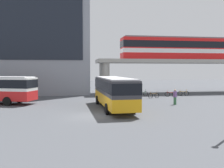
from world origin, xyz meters
TOP-DOWN VIEW (x-y plane):
  - ground_plane at (0.00, 10.00)m, footprint 120.00×120.00m
  - station_building at (-10.20, 24.82)m, footprint 22.41×15.49m
  - elevated_platform at (16.98, 19.06)m, footprint 29.50×6.27m
  - train at (15.97, 19.06)m, footprint 19.26×2.96m
  - bus_main at (2.51, 3.63)m, footprint 3.03×11.12m
  - bicycle_brown at (9.62, 12.12)m, footprint 1.75×0.50m
  - bicycle_orange at (15.19, 14.54)m, footprint 1.79×0.12m
  - bicycle_red at (12.76, 13.53)m, footprint 1.74×0.56m
  - bicycle_green at (8.71, 14.81)m, footprint 1.79×0.19m
  - pedestrian_at_kerb at (9.94, 5.45)m, footprint 0.47×0.46m

SIDE VIEW (x-z plane):
  - ground_plane at x=0.00m, z-range 0.00..0.00m
  - bicycle_brown at x=9.62m, z-range -0.16..0.88m
  - bicycle_orange at x=15.19m, z-range -0.16..0.88m
  - bicycle_red at x=12.76m, z-range -0.16..0.88m
  - bicycle_green at x=8.71m, z-range -0.16..0.88m
  - pedestrian_at_kerb at x=9.94m, z-range -0.05..1.73m
  - bus_main at x=2.51m, z-range 0.38..3.60m
  - elevated_platform at x=16.98m, z-range 2.04..7.75m
  - train at x=15.97m, z-range 5.76..9.60m
  - station_building at x=-10.20m, z-range 0.00..20.28m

